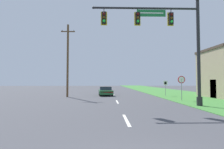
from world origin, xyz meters
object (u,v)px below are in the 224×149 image
at_px(stop_sign, 181,83).
at_px(route_sign_post, 165,85).
at_px(car_ahead, 105,91).
at_px(utility_pole_near, 68,59).
at_px(signal_mast, 171,38).

bearing_deg(stop_sign, route_sign_post, 87.86).
relative_size(car_ahead, stop_sign, 1.74).
bearing_deg(utility_pole_near, signal_mast, -40.78).
bearing_deg(signal_mast, utility_pole_near, 139.22).
distance_m(stop_sign, route_sign_post, 5.61).
bearing_deg(signal_mast, stop_sign, 57.74).
bearing_deg(stop_sign, utility_pole_near, 159.63).
bearing_deg(route_sign_post, stop_sign, -92.14).
bearing_deg(car_ahead, route_sign_post, -10.27).
bearing_deg(route_sign_post, signal_mast, -106.04).
bearing_deg(car_ahead, stop_sign, -41.71).
height_order(stop_sign, utility_pole_near, utility_pole_near).
relative_size(car_ahead, route_sign_post, 2.15).
height_order(signal_mast, utility_pole_near, utility_pole_near).
height_order(signal_mast, route_sign_post, signal_mast).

